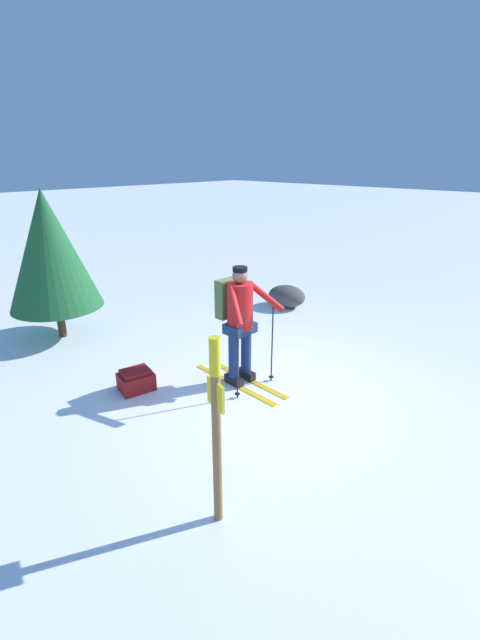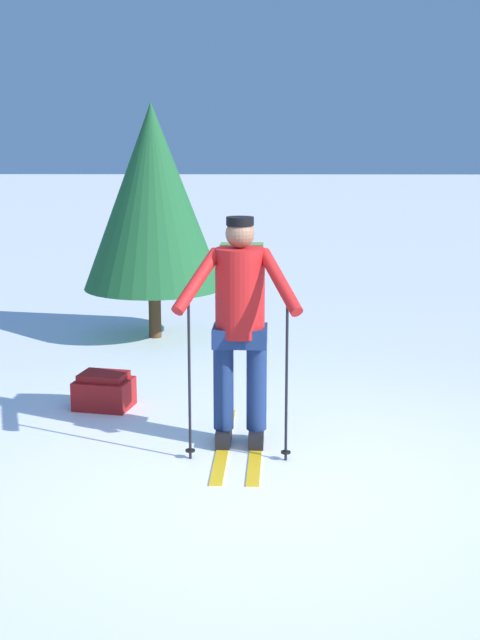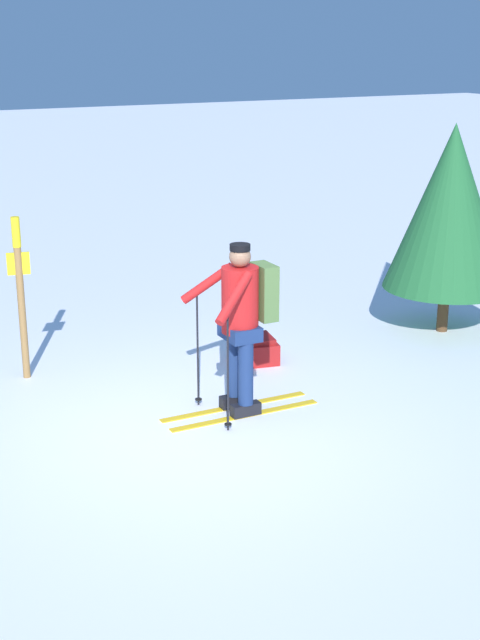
# 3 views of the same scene
# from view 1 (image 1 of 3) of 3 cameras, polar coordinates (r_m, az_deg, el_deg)

# --- Properties ---
(ground_plane) EXTENTS (80.00, 80.00, 0.00)m
(ground_plane) POSITION_cam_1_polar(r_m,az_deg,el_deg) (6.09, 5.16, -9.35)
(ground_plane) COLOR white
(skier) EXTENTS (1.61, 0.92, 1.71)m
(skier) POSITION_cam_1_polar(r_m,az_deg,el_deg) (5.89, -0.18, 0.41)
(skier) COLOR gold
(skier) RESTS_ON ground_plane
(dropped_backpack) EXTENTS (0.45, 0.52, 0.30)m
(dropped_backpack) POSITION_cam_1_polar(r_m,az_deg,el_deg) (6.20, -13.68, -7.81)
(dropped_backpack) COLOR maroon
(dropped_backpack) RESTS_ON ground_plane
(trail_marker) EXTENTS (0.24, 0.09, 1.79)m
(trail_marker) POSITION_cam_1_polar(r_m,az_deg,el_deg) (3.60, -3.18, -13.02)
(trail_marker) COLOR olive
(trail_marker) RESTS_ON ground_plane
(rock_boulder) EXTENTS (0.84, 0.71, 0.46)m
(rock_boulder) POSITION_cam_1_polar(r_m,az_deg,el_deg) (9.35, 6.24, 3.18)
(rock_boulder) COLOR #474442
(rock_boulder) RESTS_ON ground_plane
(pine_tree) EXTENTS (1.56, 1.56, 2.60)m
(pine_tree) POSITION_cam_1_polar(r_m,az_deg,el_deg) (8.01, -24.05, 8.51)
(pine_tree) COLOR #4C331E
(pine_tree) RESTS_ON ground_plane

